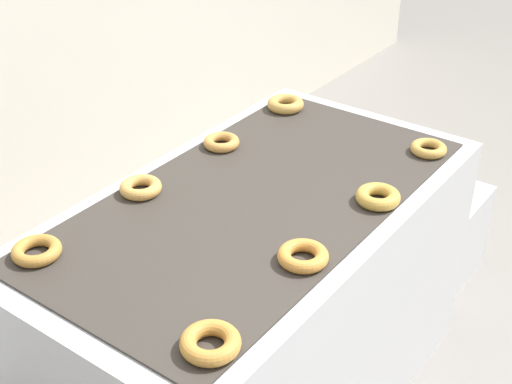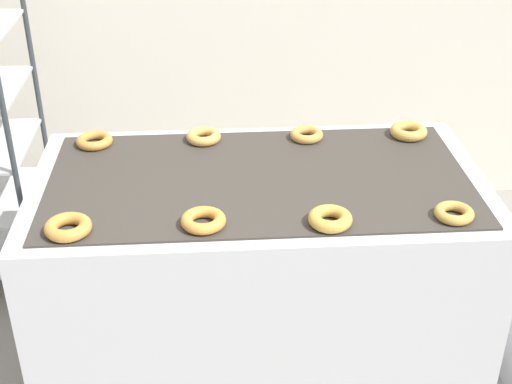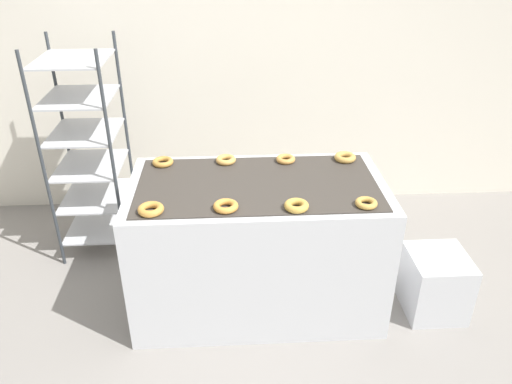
{
  "view_description": "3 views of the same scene",
  "coord_description": "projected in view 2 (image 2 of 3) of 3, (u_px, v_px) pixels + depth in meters",
  "views": [
    {
      "loc": [
        -1.53,
        -0.44,
        2.08
      ],
      "look_at": [
        0.0,
        0.68,
        0.93
      ],
      "focal_mm": 50.0,
      "sensor_mm": 36.0,
      "label": 1
    },
    {
      "loc": [
        -0.16,
        -1.5,
        2.09
      ],
      "look_at": [
        0.0,
        0.83,
        0.77
      ],
      "focal_mm": 50.0,
      "sensor_mm": 36.0,
      "label": 2
    },
    {
      "loc": [
        -0.16,
        -2.02,
        2.32
      ],
      "look_at": [
        0.0,
        0.83,
        0.77
      ],
      "focal_mm": 35.0,
      "sensor_mm": 36.0,
      "label": 3
    }
  ],
  "objects": [
    {
      "name": "fryer_machine",
      "position": [
        259.0,
        282.0,
        2.71
      ],
      "size": [
        1.59,
        0.87,
        0.91
      ],
      "color": "silver",
      "rests_on": "ground_plane"
    },
    {
      "name": "donut_near_left",
      "position": [
        68.0,
        227.0,
        2.17
      ],
      "size": [
        0.14,
        0.14,
        0.04
      ],
      "primitive_type": "torus",
      "color": "#C38739",
      "rests_on": "fryer_machine"
    },
    {
      "name": "donut_near_midleft",
      "position": [
        203.0,
        220.0,
        2.21
      ],
      "size": [
        0.14,
        0.14,
        0.04
      ],
      "primitive_type": "torus",
      "color": "gold",
      "rests_on": "fryer_machine"
    },
    {
      "name": "donut_near_midright",
      "position": [
        330.0,
        219.0,
        2.21
      ],
      "size": [
        0.14,
        0.14,
        0.04
      ],
      "primitive_type": "torus",
      "color": "gold",
      "rests_on": "fryer_machine"
    },
    {
      "name": "donut_near_right",
      "position": [
        454.0,
        213.0,
        2.25
      ],
      "size": [
        0.13,
        0.13,
        0.03
      ],
      "primitive_type": "torus",
      "color": "#BF9142",
      "rests_on": "fryer_machine"
    },
    {
      "name": "donut_far_left",
      "position": [
        94.0,
        141.0,
        2.71
      ],
      "size": [
        0.14,
        0.14,
        0.04
      ],
      "primitive_type": "torus",
      "color": "#BA8438",
      "rests_on": "fryer_machine"
    },
    {
      "name": "donut_far_midleft",
      "position": [
        204.0,
        136.0,
        2.74
      ],
      "size": [
        0.13,
        0.13,
        0.04
      ],
      "primitive_type": "torus",
      "color": "tan",
      "rests_on": "fryer_machine"
    },
    {
      "name": "donut_far_midright",
      "position": [
        307.0,
        135.0,
        2.75
      ],
      "size": [
        0.13,
        0.13,
        0.03
      ],
      "primitive_type": "torus",
      "color": "#CA8E43",
      "rests_on": "fryer_machine"
    },
    {
      "name": "donut_far_right",
      "position": [
        409.0,
        131.0,
        2.77
      ],
      "size": [
        0.14,
        0.14,
        0.04
      ],
      "primitive_type": "torus",
      "color": "#C49547",
      "rests_on": "fryer_machine"
    }
  ]
}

